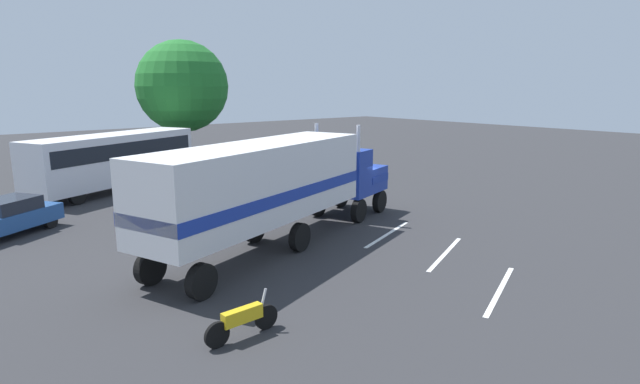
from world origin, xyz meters
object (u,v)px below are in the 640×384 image
Objects in this scene: semi_truck at (277,183)px; person_bystander at (208,218)px; parked_bus at (115,156)px; parked_car at (7,217)px; tree_left at (182,86)px; motorcycle at (243,320)px.

semi_truck reaches higher than person_bystander.
person_bystander is at bearing -91.89° from parked_bus.
parked_car is 0.48× the size of tree_left.
person_bystander reaches higher than parked_car.
motorcycle is 29.46m from tree_left.
semi_truck is 1.47× the size of tree_left.
parked_bus is (-1.31, 15.26, -0.46)m from semi_truck.
person_bystander reaches higher than motorcycle.
parked_car is at bearing 102.21° from motorcycle.
parked_car is (-8.02, 8.39, -1.72)m from semi_truck.
person_bystander is 20.79m from tree_left.
semi_truck is 6.70× the size of motorcycle.
motorcycle is (-3.25, -8.18, -0.41)m from person_bystander.
motorcycle is 0.22× the size of tree_left.
semi_truck is at bearing -55.40° from person_bystander.
tree_left reaches higher than parked_bus.
parked_bus reaches higher than person_bystander.
parked_car is at bearing 133.72° from semi_truck.
motorcycle is at bearing -112.11° from tree_left.
person_bystander is at bearing -112.31° from tree_left.
person_bystander is 0.17× the size of tree_left.
tree_left is (10.88, 26.78, 5.70)m from motorcycle.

